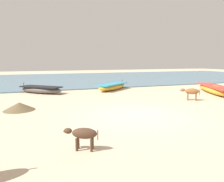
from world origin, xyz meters
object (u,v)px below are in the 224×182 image
(calf_near_brown, at_px, (191,92))
(calf_far_dark, at_px, (83,134))
(fishing_boat_2, at_px, (41,89))
(fishing_boat_3, at_px, (215,89))
(fishing_boat_4, at_px, (112,86))

(calf_near_brown, xyz_separation_m, calf_far_dark, (-7.14, -4.59, -0.07))
(fishing_boat_2, height_order, fishing_boat_3, fishing_boat_3)
(fishing_boat_4, bearing_deg, calf_near_brown, -102.18)
(fishing_boat_3, height_order, fishing_boat_4, fishing_boat_3)
(fishing_boat_3, xyz_separation_m, fishing_boat_4, (-5.96, 4.04, -0.02))
(fishing_boat_2, relative_size, calf_near_brown, 3.38)
(fishing_boat_4, bearing_deg, calf_far_dark, -152.85)
(fishing_boat_3, bearing_deg, fishing_boat_4, -101.82)
(fishing_boat_2, bearing_deg, calf_near_brown, -173.62)
(fishing_boat_2, height_order, calf_near_brown, fishing_boat_2)
(fishing_boat_2, relative_size, fishing_boat_3, 0.63)
(fishing_boat_4, distance_m, calf_far_dark, 10.93)
(fishing_boat_3, distance_m, fishing_boat_4, 7.20)
(fishing_boat_2, bearing_deg, calf_far_dark, 135.89)
(fishing_boat_2, bearing_deg, fishing_boat_4, -140.06)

